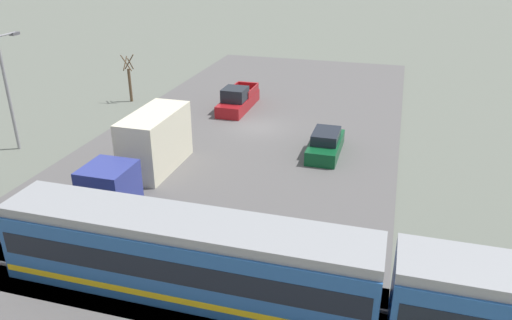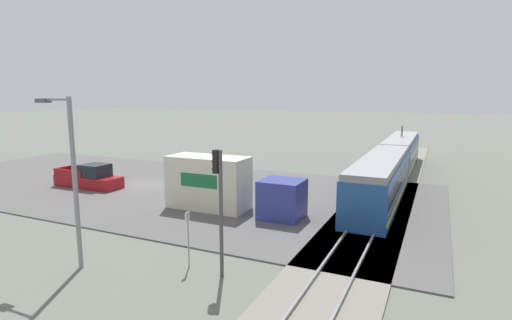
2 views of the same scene
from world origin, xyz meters
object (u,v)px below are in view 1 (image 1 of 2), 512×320
object	(u,v)px
box_truck	(146,151)
street_tree	(130,80)
sedan_car_0	(326,144)
street_lamp_near_crossing	(9,84)
light_rail_tram	(386,291)
pickup_truck	(238,100)

from	to	relation	value
box_truck	street_tree	size ratio (longest dim) A/B	2.29
sedan_car_0	street_lamp_near_crossing	distance (m)	20.47
light_rail_tram	street_lamp_near_crossing	distance (m)	26.43
sedan_car_0	street_tree	bearing A→B (deg)	-21.09
street_tree	pickup_truck	bearing A→B (deg)	-178.25
box_truck	sedan_car_0	world-z (taller)	box_truck
light_rail_tram	street_lamp_near_crossing	size ratio (longest dim) A/B	3.99
street_tree	street_lamp_near_crossing	world-z (taller)	street_lamp_near_crossing
box_truck	street_tree	world-z (taller)	street_tree
light_rail_tram	sedan_car_0	size ratio (longest dim) A/B	6.32
street_lamp_near_crossing	sedan_car_0	bearing A→B (deg)	-167.24
box_truck	pickup_truck	size ratio (longest dim) A/B	1.57
pickup_truck	street_tree	distance (m)	9.53
pickup_truck	sedan_car_0	bearing A→B (deg)	139.17
light_rail_tram	pickup_truck	distance (m)	25.53
sedan_car_0	light_rail_tram	bearing A→B (deg)	106.29
sedan_car_0	street_lamp_near_crossing	size ratio (longest dim) A/B	0.63
box_truck	pickup_truck	distance (m)	13.41
box_truck	sedan_car_0	size ratio (longest dim) A/B	1.95
pickup_truck	box_truck	bearing A→B (deg)	84.92
pickup_truck	light_rail_tram	bearing A→B (deg)	119.67
street_tree	street_lamp_near_crossing	size ratio (longest dim) A/B	0.54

